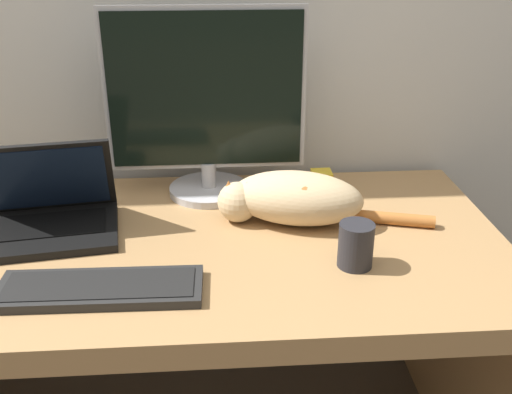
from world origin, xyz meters
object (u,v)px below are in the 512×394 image
(laptop, at_px, (51,214))
(external_keyboard, at_px, (100,289))
(coffee_mug, at_px, (356,245))
(monitor, at_px, (206,105))
(cat, at_px, (292,197))

(laptop, distance_m, external_keyboard, 0.33)
(coffee_mug, bearing_deg, monitor, 127.63)
(laptop, height_order, coffee_mug, laptop)
(monitor, bearing_deg, cat, -42.79)
(external_keyboard, bearing_deg, laptop, 120.68)
(external_keyboard, relative_size, cat, 0.78)
(laptop, bearing_deg, external_keyboard, -68.59)
(cat, relative_size, coffee_mug, 5.29)
(monitor, relative_size, coffee_mug, 5.17)
(monitor, distance_m, cat, 0.34)
(laptop, bearing_deg, cat, -7.15)
(external_keyboard, xyz_separation_m, cat, (0.43, 0.29, 0.06))
(monitor, bearing_deg, laptop, -151.72)
(monitor, relative_size, cat, 0.98)
(monitor, relative_size, external_keyboard, 1.26)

